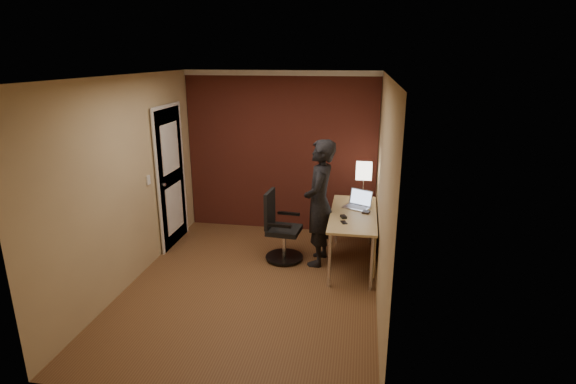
% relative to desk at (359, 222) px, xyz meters
% --- Properties ---
extents(room, '(4.00, 4.00, 4.00)m').
position_rel_desk_xyz_m(room, '(-1.53, 0.74, 0.77)').
color(room, brown).
rests_on(room, ground).
extents(desk, '(0.60, 1.50, 0.73)m').
position_rel_desk_xyz_m(desk, '(0.00, 0.00, 0.00)').
color(desk, tan).
rests_on(desk, ground).
extents(desk_lamp, '(0.22, 0.22, 0.54)m').
position_rel_desk_xyz_m(desk_lamp, '(0.04, 0.60, 0.55)').
color(desk_lamp, silver).
rests_on(desk_lamp, desk).
extents(laptop, '(0.41, 0.38, 0.23)m').
position_rel_desk_xyz_m(laptop, '(-0.01, 0.25, 0.19)').
color(laptop, silver).
rests_on(laptop, desk).
extents(mouse, '(0.09, 0.12, 0.03)m').
position_rel_desk_xyz_m(mouse, '(-0.19, -0.22, 0.14)').
color(mouse, black).
rests_on(mouse, desk).
extents(phone, '(0.10, 0.13, 0.01)m').
position_rel_desk_xyz_m(phone, '(-0.18, -0.39, 0.13)').
color(phone, black).
rests_on(phone, desk).
extents(wallet, '(0.11, 0.13, 0.02)m').
position_rel_desk_xyz_m(wallet, '(0.09, 0.03, 0.14)').
color(wallet, black).
rests_on(wallet, desk).
extents(office_chair, '(0.52, 0.55, 0.95)m').
position_rel_desk_xyz_m(office_chair, '(-1.05, -0.02, -0.18)').
color(office_chair, black).
rests_on(office_chair, ground).
extents(person, '(0.46, 0.65, 1.70)m').
position_rel_desk_xyz_m(person, '(-0.52, -0.03, 0.25)').
color(person, black).
rests_on(person, ground).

